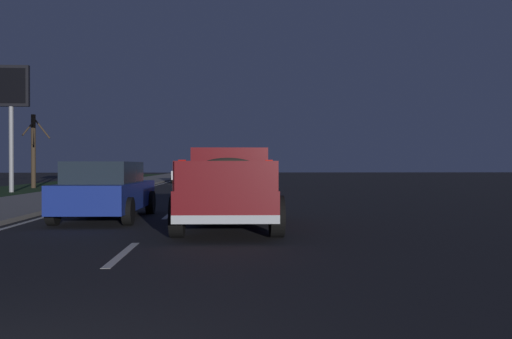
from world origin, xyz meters
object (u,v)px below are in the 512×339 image
Objects in this scene: gas_price_sign at (11,97)px; sedan_red at (229,176)px; sedan_blue at (106,190)px; pickup_truck at (229,185)px; bare_tree_far at (34,149)px; sedan_white at (185,173)px.

sedan_red is at bearing -68.00° from gas_price_sign.
pickup_truck is at bearing -118.94° from sedan_blue.
sedan_white is at bearing -41.20° from bare_tree_far.
pickup_truck reaches higher than sedan_white.
sedan_white is 13.35m from bare_tree_far.
bare_tree_far is (0.37, 12.35, 1.68)m from sedan_red.
sedan_white is (10.33, 3.63, 0.00)m from sedan_red.
sedan_blue is (1.82, 3.29, -0.20)m from pickup_truck.
gas_price_sign is at bearing 151.90° from sedan_white.
pickup_truck reaches higher than sedan_blue.
bare_tree_far is (-9.96, 8.72, 1.68)m from sedan_white.
sedan_red is at bearing -160.66° from sedan_white.
gas_price_sign is at bearing 35.66° from pickup_truck.
sedan_red is 1.00× the size of sedan_white.
sedan_blue is 21.50m from bare_tree_far.
sedan_white is 0.96× the size of bare_tree_far.
bare_tree_far is (21.27, 12.30, 1.49)m from pickup_truck.
pickup_truck is 1.23× the size of sedan_blue.
gas_price_sign is at bearing -172.29° from bare_tree_far.
pickup_truck is at bearing 179.88° from sedan_red.
bare_tree_far reaches higher than pickup_truck.
pickup_truck is 31.44m from sedan_white.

